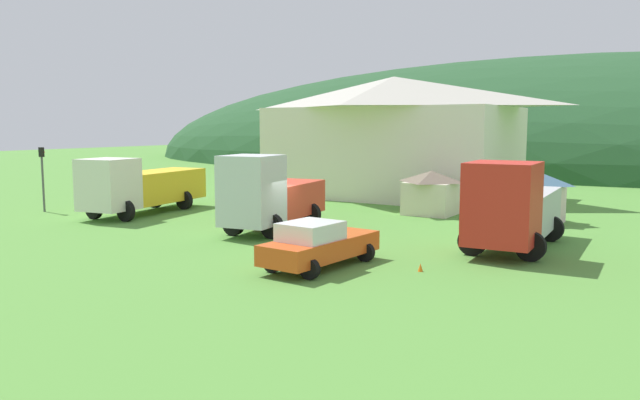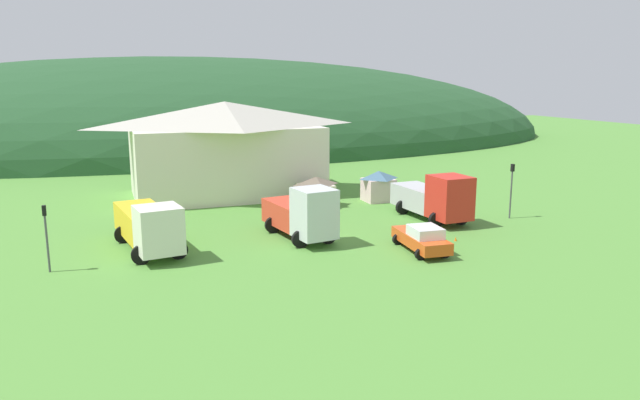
{
  "view_description": "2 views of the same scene",
  "coord_description": "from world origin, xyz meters",
  "px_view_note": "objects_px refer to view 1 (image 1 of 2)",
  "views": [
    {
      "loc": [
        16.01,
        -22.78,
        4.94
      ],
      "look_at": [
        2.53,
        -1.12,
        1.87
      ],
      "focal_mm": 34.91,
      "sensor_mm": 36.0,
      "label": 1
    },
    {
      "loc": [
        -13.16,
        -35.15,
        10.39
      ],
      "look_at": [
        1.24,
        3.65,
        1.82
      ],
      "focal_mm": 33.44,
      "sensor_mm": 36.0,
      "label": 2
    }
  ],
  "objects_px": {
    "service_pickup_orange": "(319,244)",
    "traffic_light_west": "(43,172)",
    "traffic_cone_mid_row": "(420,271)",
    "heavy_rig_striped": "(140,185)",
    "traffic_cone_near_pickup": "(276,238)",
    "play_shed_pink": "(538,196)",
    "depot_building": "(393,135)",
    "play_shed_cream": "(431,192)",
    "crane_truck_red": "(512,207)",
    "tow_truck_silver": "(269,194)"
  },
  "relations": [
    {
      "from": "play_shed_pink",
      "to": "heavy_rig_striped",
      "type": "relative_size",
      "value": 0.3
    },
    {
      "from": "service_pickup_orange",
      "to": "traffic_cone_near_pickup",
      "type": "height_order",
      "value": "service_pickup_orange"
    },
    {
      "from": "heavy_rig_striped",
      "to": "traffic_cone_mid_row",
      "type": "distance_m",
      "value": 19.31
    },
    {
      "from": "play_shed_pink",
      "to": "traffic_cone_mid_row",
      "type": "height_order",
      "value": "play_shed_pink"
    },
    {
      "from": "play_shed_pink",
      "to": "service_pickup_orange",
      "type": "relative_size",
      "value": 0.52
    },
    {
      "from": "play_shed_cream",
      "to": "heavy_rig_striped",
      "type": "relative_size",
      "value": 0.33
    },
    {
      "from": "play_shed_cream",
      "to": "play_shed_pink",
      "type": "distance_m",
      "value": 5.71
    },
    {
      "from": "service_pickup_orange",
      "to": "traffic_cone_near_pickup",
      "type": "bearing_deg",
      "value": -124.87
    },
    {
      "from": "crane_truck_red",
      "to": "traffic_light_west",
      "type": "bearing_deg",
      "value": -86.34
    },
    {
      "from": "tow_truck_silver",
      "to": "traffic_cone_mid_row",
      "type": "distance_m",
      "value": 10.04
    },
    {
      "from": "traffic_cone_near_pickup",
      "to": "depot_building",
      "type": "bearing_deg",
      "value": 98.94
    },
    {
      "from": "crane_truck_red",
      "to": "service_pickup_orange",
      "type": "height_order",
      "value": "crane_truck_red"
    },
    {
      "from": "traffic_light_west",
      "to": "heavy_rig_striped",
      "type": "bearing_deg",
      "value": 22.33
    },
    {
      "from": "heavy_rig_striped",
      "to": "crane_truck_red",
      "type": "height_order",
      "value": "crane_truck_red"
    },
    {
      "from": "crane_truck_red",
      "to": "play_shed_cream",
      "type": "bearing_deg",
      "value": -143.13
    },
    {
      "from": "play_shed_pink",
      "to": "traffic_cone_mid_row",
      "type": "relative_size",
      "value": 4.65
    },
    {
      "from": "traffic_cone_mid_row",
      "to": "depot_building",
      "type": "bearing_deg",
      "value": 117.66
    },
    {
      "from": "tow_truck_silver",
      "to": "service_pickup_orange",
      "type": "xyz_separation_m",
      "value": [
        5.89,
        -5.04,
        -0.93
      ]
    },
    {
      "from": "tow_truck_silver",
      "to": "traffic_light_west",
      "type": "distance_m",
      "value": 15.08
    },
    {
      "from": "depot_building",
      "to": "heavy_rig_striped",
      "type": "relative_size",
      "value": 1.99
    },
    {
      "from": "heavy_rig_striped",
      "to": "crane_truck_red",
      "type": "bearing_deg",
      "value": 83.64
    },
    {
      "from": "traffic_light_west",
      "to": "traffic_cone_mid_row",
      "type": "relative_size",
      "value": 6.6
    },
    {
      "from": "traffic_light_west",
      "to": "traffic_cone_near_pickup",
      "type": "height_order",
      "value": "traffic_light_west"
    },
    {
      "from": "traffic_light_west",
      "to": "traffic_cone_mid_row",
      "type": "height_order",
      "value": "traffic_light_west"
    },
    {
      "from": "play_shed_pink",
      "to": "crane_truck_red",
      "type": "bearing_deg",
      "value": -84.3
    },
    {
      "from": "play_shed_cream",
      "to": "crane_truck_red",
      "type": "xyz_separation_m",
      "value": [
        6.49,
        -7.78,
        0.5
      ]
    },
    {
      "from": "play_shed_cream",
      "to": "traffic_cone_mid_row",
      "type": "height_order",
      "value": "play_shed_cream"
    },
    {
      "from": "traffic_cone_near_pickup",
      "to": "play_shed_pink",
      "type": "bearing_deg",
      "value": 50.85
    },
    {
      "from": "play_shed_pink",
      "to": "traffic_cone_near_pickup",
      "type": "height_order",
      "value": "play_shed_pink"
    },
    {
      "from": "depot_building",
      "to": "traffic_light_west",
      "type": "relative_size",
      "value": 4.64
    },
    {
      "from": "heavy_rig_striped",
      "to": "crane_truck_red",
      "type": "distance_m",
      "value": 20.34
    },
    {
      "from": "play_shed_pink",
      "to": "heavy_rig_striped",
      "type": "xyz_separation_m",
      "value": [
        -19.54,
        -8.62,
        0.28
      ]
    },
    {
      "from": "crane_truck_red",
      "to": "traffic_cone_mid_row",
      "type": "relative_size",
      "value": 13.63
    },
    {
      "from": "service_pickup_orange",
      "to": "heavy_rig_striped",
      "type": "bearing_deg",
      "value": -106.2
    },
    {
      "from": "traffic_cone_near_pickup",
      "to": "traffic_cone_mid_row",
      "type": "relative_size",
      "value": 0.99
    },
    {
      "from": "play_shed_cream",
      "to": "heavy_rig_striped",
      "type": "distance_m",
      "value": 16.25
    },
    {
      "from": "depot_building",
      "to": "traffic_cone_mid_row",
      "type": "distance_m",
      "value": 23.42
    },
    {
      "from": "play_shed_pink",
      "to": "heavy_rig_striped",
      "type": "height_order",
      "value": "heavy_rig_striped"
    },
    {
      "from": "heavy_rig_striped",
      "to": "service_pickup_orange",
      "type": "relative_size",
      "value": 1.71
    },
    {
      "from": "play_shed_pink",
      "to": "traffic_light_west",
      "type": "distance_m",
      "value": 27.28
    },
    {
      "from": "tow_truck_silver",
      "to": "heavy_rig_striped",
      "type": "bearing_deg",
      "value": -103.53
    },
    {
      "from": "service_pickup_orange",
      "to": "traffic_light_west",
      "type": "distance_m",
      "value": 21.26
    },
    {
      "from": "heavy_rig_striped",
      "to": "service_pickup_orange",
      "type": "xyz_separation_m",
      "value": [
        15.43,
        -5.87,
        -0.79
      ]
    },
    {
      "from": "play_shed_pink",
      "to": "traffic_cone_mid_row",
      "type": "xyz_separation_m",
      "value": [
        -0.84,
        -13.17,
        -1.34
      ]
    },
    {
      "from": "play_shed_pink",
      "to": "traffic_light_west",
      "type": "bearing_deg",
      "value": -156.51
    },
    {
      "from": "traffic_cone_mid_row",
      "to": "traffic_light_west",
      "type": "bearing_deg",
      "value": 174.54
    },
    {
      "from": "tow_truck_silver",
      "to": "traffic_cone_mid_row",
      "type": "height_order",
      "value": "tow_truck_silver"
    },
    {
      "from": "traffic_light_west",
      "to": "traffic_cone_near_pickup",
      "type": "relative_size",
      "value": 6.66
    },
    {
      "from": "tow_truck_silver",
      "to": "traffic_light_west",
      "type": "relative_size",
      "value": 1.93
    },
    {
      "from": "play_shed_pink",
      "to": "crane_truck_red",
      "type": "distance_m",
      "value": 7.92
    }
  ]
}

